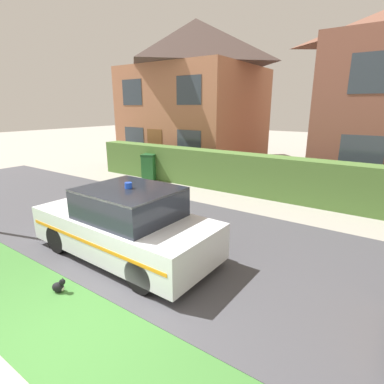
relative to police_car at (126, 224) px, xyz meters
name	(u,v)px	position (x,y,z in m)	size (l,w,h in m)	color
ground_plane	(60,348)	(1.24, -2.43, -0.74)	(80.00, 80.00, 0.00)	gray
road_strip	(207,246)	(1.24, 1.39, -0.74)	(28.00, 5.46, 0.01)	#424247
lawn_verge	(77,336)	(1.24, -2.15, -0.74)	(28.00, 1.62, 0.01)	#3D7533
garden_hedge	(245,174)	(-0.06, 6.18, 0.01)	(14.98, 0.81, 1.52)	#4C7233
police_car	(126,224)	(0.00, 0.00, 0.00)	(4.30, 1.92, 1.70)	black
cat	(59,286)	(0.03, -1.68, -0.63)	(0.33, 0.23, 0.28)	black
house_left	(196,92)	(-5.62, 10.96, 3.28)	(7.04, 6.88, 7.87)	#A86B4C
wheelie_bin	(150,167)	(-4.49, 5.62, -0.14)	(0.78, 0.83, 1.19)	#23662D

